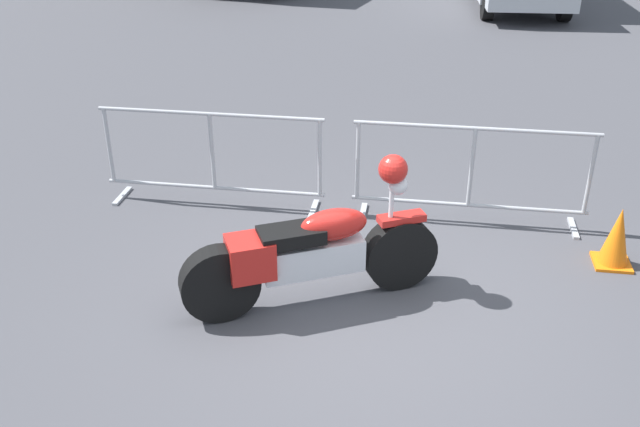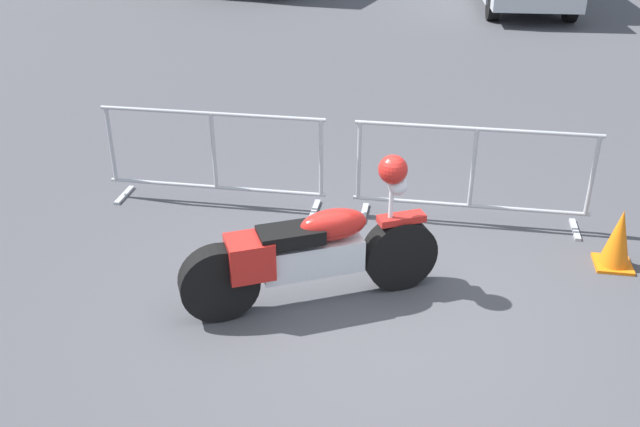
% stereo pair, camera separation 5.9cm
% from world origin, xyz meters
% --- Properties ---
extents(ground_plane, '(120.00, 120.00, 0.00)m').
position_xyz_m(ground_plane, '(0.00, 0.00, 0.00)').
color(ground_plane, '#424247').
extents(motorcycle, '(2.12, 1.18, 1.29)m').
position_xyz_m(motorcycle, '(-0.50, 0.13, 0.49)').
color(motorcycle, black).
rests_on(motorcycle, ground).
extents(crowd_barrier_near, '(2.43, 0.44, 1.07)m').
position_xyz_m(crowd_barrier_near, '(-1.87, 1.80, 0.56)').
color(crowd_barrier_near, '#9EA0A5').
rests_on(crowd_barrier_near, ground).
extents(crowd_barrier_far, '(2.43, 0.44, 1.07)m').
position_xyz_m(crowd_barrier_far, '(0.86, 1.80, 0.56)').
color(crowd_barrier_far, '#9EA0A5').
rests_on(crowd_barrier_far, ground).
extents(traffic_cone, '(0.34, 0.34, 0.59)m').
position_xyz_m(traffic_cone, '(2.21, 1.16, 0.29)').
color(traffic_cone, orange).
rests_on(traffic_cone, ground).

